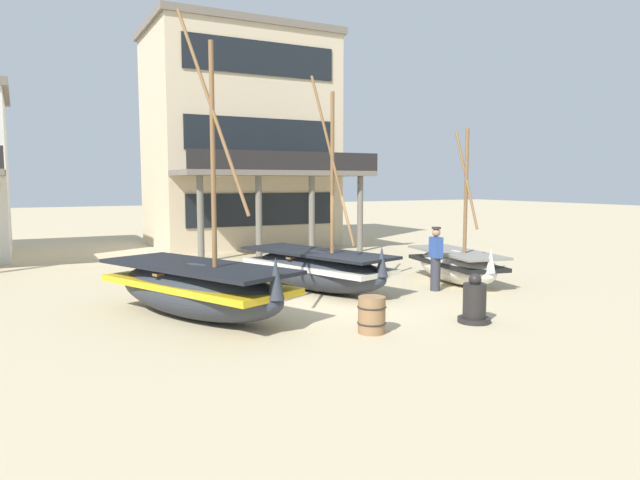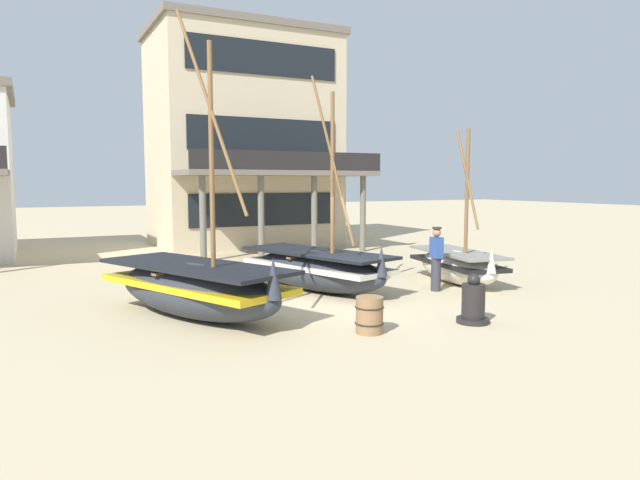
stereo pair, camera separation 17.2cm
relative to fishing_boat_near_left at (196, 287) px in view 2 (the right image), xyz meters
The scene contains 8 objects.
ground_plane 3.48m from the fishing_boat_near_left, ahead, with size 120.00×120.00×0.00m, color tan.
fishing_boat_near_left is the anchor object (origin of this frame).
fishing_boat_centre_large 3.94m from the fishing_boat_near_left, 22.82° to the left, with size 2.79×4.81×5.57m.
fishing_boat_far_right 7.70m from the fishing_boat_near_left, ahead, with size 1.93×3.76×4.29m.
fisherman_by_hull 6.38m from the fishing_boat_near_left, ahead, with size 0.26×0.38×1.68m.
capstan_winch 5.76m from the fishing_boat_near_left, 31.96° to the right, with size 0.67×0.67×1.01m.
wooden_barrel 3.80m from the fishing_boat_near_left, 47.14° to the right, with size 0.56×0.56×0.70m.
harbor_building_main 15.21m from the fishing_boat_near_left, 66.67° to the left, with size 8.10×8.49×9.59m.
Camera 2 is at (-6.50, -11.82, 2.86)m, focal length 32.28 mm.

